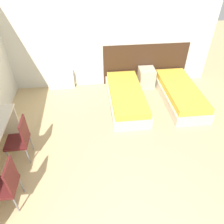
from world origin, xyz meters
TOP-DOWN VIEW (x-y plane):
  - wall_back at (0.00, 4.54)m, footprint 5.91×0.05m
  - headboard_panel at (1.17, 4.50)m, footprint 2.37×0.03m
  - bed_near_window at (0.47, 3.46)m, footprint 0.86×2.02m
  - bed_near_door at (1.87, 3.46)m, footprint 0.86×2.02m
  - nightstand at (1.17, 4.25)m, footprint 0.42×0.43m
  - radiator at (-1.21, 4.42)m, footprint 0.71×0.12m
  - chair_near_laptop at (-1.74, 1.98)m, footprint 0.41×0.41m
  - chair_near_notebook at (-1.74, 1.04)m, footprint 0.41×0.41m

SIDE VIEW (x-z plane):
  - bed_near_window at x=0.47m, z-range -0.01..0.41m
  - bed_near_door at x=1.87m, z-range -0.01..0.41m
  - radiator at x=-1.21m, z-range 0.00..0.54m
  - nightstand at x=1.17m, z-range 0.00..0.54m
  - chair_near_laptop at x=-1.74m, z-range 0.04..0.95m
  - chair_near_notebook at x=-1.74m, z-range 0.04..0.95m
  - headboard_panel at x=1.17m, z-range 0.00..1.14m
  - wall_back at x=0.00m, z-range 0.00..2.70m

